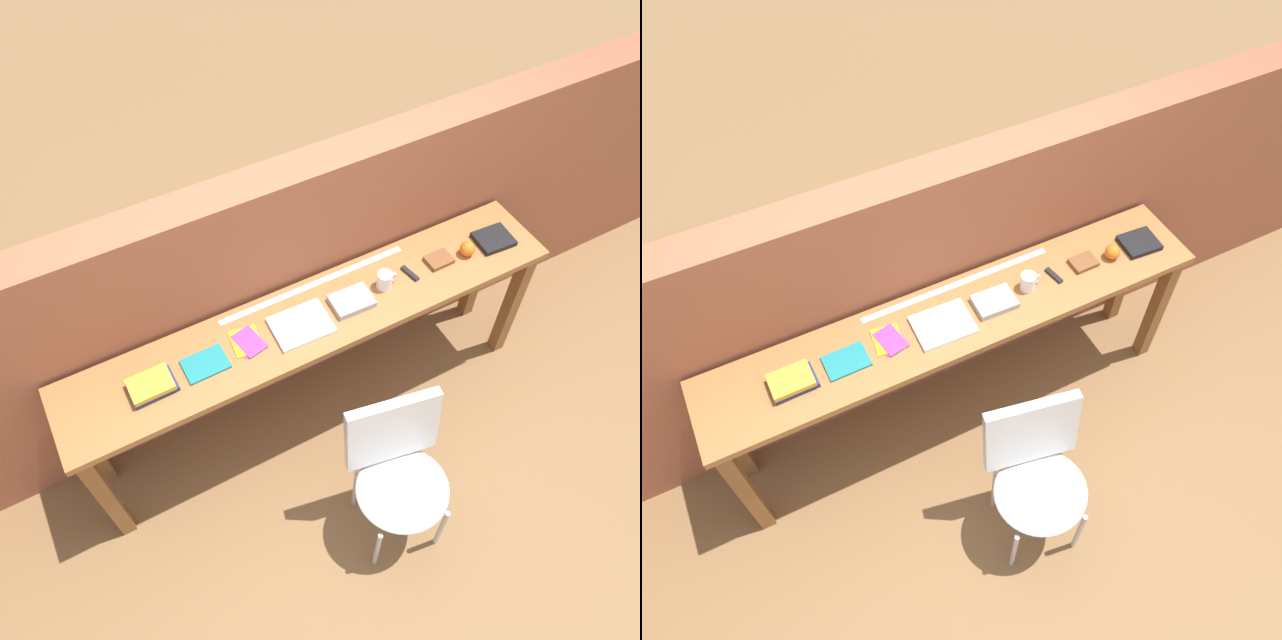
{
  "view_description": "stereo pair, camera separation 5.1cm",
  "coord_description": "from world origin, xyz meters",
  "views": [
    {
      "loc": [
        -0.83,
        -1.28,
        3.23
      ],
      "look_at": [
        0.0,
        0.25,
        0.9
      ],
      "focal_mm": 35.0,
      "sensor_mm": 36.0,
      "label": 1
    },
    {
      "loc": [
        -0.79,
        -1.3,
        3.23
      ],
      "look_at": [
        0.0,
        0.25,
        0.9
      ],
      "focal_mm": 35.0,
      "sensor_mm": 36.0,
      "label": 2
    }
  ],
  "objects": [
    {
      "name": "ground_plane",
      "position": [
        0.0,
        0.0,
        0.0
      ],
      "size": [
        40.0,
        40.0,
        0.0
      ],
      "primitive_type": "plane",
      "color": "brown"
    },
    {
      "name": "book_stack_leftmost",
      "position": [
        -0.81,
        0.28,
        0.91
      ],
      "size": [
        0.2,
        0.14,
        0.05
      ],
      "color": "navy",
      "rests_on": "sideboard"
    },
    {
      "name": "pamphlet_pile_colourful",
      "position": [
        -0.35,
        0.31,
        0.88
      ],
      "size": [
        0.15,
        0.18,
        0.01
      ],
      "color": "#E5334C",
      "rests_on": "sideboard"
    },
    {
      "name": "book_open_centre",
      "position": [
        -0.09,
        0.27,
        0.89
      ],
      "size": [
        0.28,
        0.22,
        0.02
      ],
      "primitive_type": "cube",
      "rotation": [
        0.0,
        0.0,
        -0.04
      ],
      "color": "white",
      "rests_on": "sideboard"
    },
    {
      "name": "magazine_cycling",
      "position": [
        -0.56,
        0.29,
        0.89
      ],
      "size": [
        0.2,
        0.14,
        0.01
      ],
      "primitive_type": "cube",
      "rotation": [
        0.0,
        0.0,
        0.01
      ],
      "color": "#19757A",
      "rests_on": "sideboard"
    },
    {
      "name": "leather_journal_brown",
      "position": [
        0.71,
        0.3,
        0.89
      ],
      "size": [
        0.13,
        0.1,
        0.02
      ],
      "primitive_type": "cube",
      "rotation": [
        0.0,
        0.0,
        0.01
      ],
      "color": "brown",
      "rests_on": "sideboard"
    },
    {
      "name": "sports_ball_small",
      "position": [
        0.86,
        0.28,
        0.92
      ],
      "size": [
        0.08,
        0.08,
        0.08
      ],
      "primitive_type": "sphere",
      "color": "orange",
      "rests_on": "sideboard"
    },
    {
      "name": "mug",
      "position": [
        0.38,
        0.29,
        0.92
      ],
      "size": [
        0.11,
        0.08,
        0.09
      ],
      "color": "white",
      "rests_on": "sideboard"
    },
    {
      "name": "chair_white_moulded",
      "position": [
        0.04,
        -0.43,
        0.53
      ],
      "size": [
        0.52,
        0.53,
        0.89
      ],
      "color": "silver",
      "rests_on": "ground"
    },
    {
      "name": "brick_wall_back",
      "position": [
        0.0,
        0.64,
        0.74
      ],
      "size": [
        6.0,
        0.2,
        1.48
      ],
      "primitive_type": "cube",
      "color": "#935138",
      "rests_on": "ground"
    },
    {
      "name": "book_grey_hardcover",
      "position": [
        0.19,
        0.28,
        0.9
      ],
      "size": [
        0.2,
        0.15,
        0.03
      ],
      "primitive_type": "cube",
      "rotation": [
        0.0,
        0.0,
        -0.04
      ],
      "color": "#9E9EA3",
      "rests_on": "sideboard"
    },
    {
      "name": "multitool_folded",
      "position": [
        0.54,
        0.3,
        0.89
      ],
      "size": [
        0.04,
        0.11,
        0.02
      ],
      "primitive_type": "cube",
      "rotation": [
        0.0,
        0.0,
        0.18
      ],
      "color": "black",
      "rests_on": "sideboard"
    },
    {
      "name": "sideboard",
      "position": [
        0.0,
        0.3,
        0.74
      ],
      "size": [
        2.5,
        0.44,
        0.88
      ],
      "color": "#996033",
      "rests_on": "ground"
    },
    {
      "name": "book_repair_rightmost",
      "position": [
        1.04,
        0.28,
        0.89
      ],
      "size": [
        0.2,
        0.18,
        0.03
      ],
      "primitive_type": "cube",
      "rotation": [
        0.0,
        0.0,
        -0.07
      ],
      "color": "black",
      "rests_on": "sideboard"
    },
    {
      "name": "ruler_metal_back_edge",
      "position": [
        0.08,
        0.47,
        0.88
      ],
      "size": [
        1.01,
        0.03,
        0.0
      ],
      "primitive_type": "cube",
      "color": "silver",
      "rests_on": "sideboard"
    }
  ]
}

